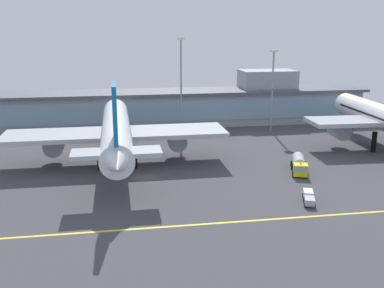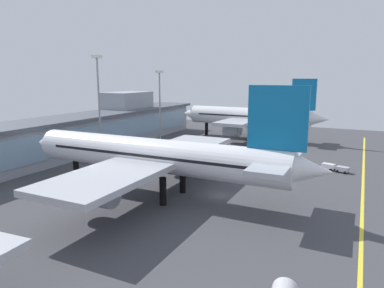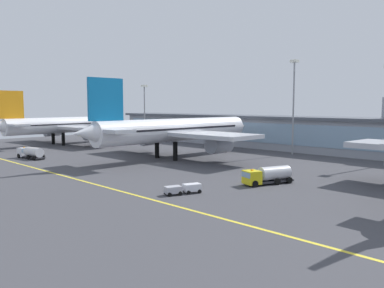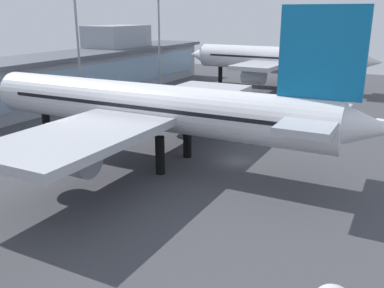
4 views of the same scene
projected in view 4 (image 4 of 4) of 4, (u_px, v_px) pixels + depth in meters
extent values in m
plane|color=#424247|center=(237.00, 161.00, 53.93)|extent=(187.14, 187.14, 0.00)
cube|color=#84A3BC|center=(11.00, 95.00, 70.33)|extent=(128.32, 0.20, 5.83)
cube|color=#9399A3|center=(117.00, 38.00, 105.74)|extent=(16.00, 10.00, 6.00)
cylinder|color=black|center=(160.00, 155.00, 49.22)|extent=(1.10, 1.10, 4.51)
cylinder|color=black|center=(187.00, 140.00, 54.96)|extent=(1.10, 1.10, 4.51)
cylinder|color=black|center=(47.00, 127.00, 61.49)|extent=(1.10, 1.10, 4.51)
cylinder|color=white|center=(148.00, 106.00, 52.30)|extent=(5.74, 46.46, 5.64)
cone|color=white|center=(8.00, 90.00, 63.26)|extent=(5.37, 5.09, 5.36)
cone|color=white|center=(366.00, 127.00, 41.09)|extent=(4.81, 6.21, 4.79)
cube|color=#84A3BC|center=(24.00, 85.00, 61.41)|extent=(4.24, 3.96, 1.69)
cube|color=black|center=(148.00, 103.00, 52.18)|extent=(5.78, 39.03, 0.45)
cube|color=#B7BAC1|center=(148.00, 112.00, 52.51)|extent=(44.75, 11.24, 0.90)
cylinder|color=#999EA8|center=(68.00, 156.00, 43.29)|extent=(3.96, 6.05, 3.95)
cylinder|color=#999EA8|center=(184.00, 109.00, 64.52)|extent=(3.96, 6.05, 3.95)
cube|color=#0F6BA8|center=(322.00, 53.00, 41.14)|extent=(0.69, 8.36, 9.02)
cube|color=#B7BAC1|center=(316.00, 118.00, 43.06)|extent=(14.32, 5.14, 0.72)
cylinder|color=black|center=(281.00, 81.00, 101.82)|extent=(1.10, 1.10, 4.65)
cylinder|color=black|center=(290.00, 78.00, 107.58)|extent=(1.10, 1.10, 4.65)
cylinder|color=black|center=(220.00, 74.00, 113.32)|extent=(1.10, 1.10, 4.65)
cylinder|color=silver|center=(275.00, 59.00, 104.74)|extent=(7.49, 39.45, 5.81)
cone|color=silver|center=(199.00, 55.00, 114.94)|extent=(5.74, 5.46, 5.52)
cone|color=silver|center=(368.00, 62.00, 94.27)|extent=(5.21, 6.59, 4.94)
cube|color=#84A3BC|center=(210.00, 51.00, 113.06)|extent=(4.53, 4.25, 1.74)
cube|color=black|center=(275.00, 57.00, 104.61)|extent=(7.27, 33.18, 0.46)
cube|color=#B7BAC1|center=(275.00, 62.00, 104.95)|extent=(35.14, 10.90, 0.93)
cylinder|color=#999EA8|center=(254.00, 75.00, 98.26)|extent=(4.28, 5.27, 4.06)
cylinder|color=#999EA8|center=(281.00, 66.00, 114.36)|extent=(4.28, 5.27, 4.06)
cube|color=#0F6BA8|center=(351.00, 28.00, 94.25)|extent=(1.00, 7.09, 9.29)
cube|color=#B7BAC1|center=(348.00, 59.00, 96.24)|extent=(11.30, 4.79, 0.74)
cylinder|color=black|center=(325.00, 113.00, 77.15)|extent=(0.64, 1.14, 1.10)
cylinder|color=black|center=(317.00, 116.00, 75.43)|extent=(0.64, 1.14, 1.10)
cylinder|color=black|center=(303.00, 110.00, 80.26)|extent=(0.64, 1.14, 1.10)
cylinder|color=black|center=(295.00, 112.00, 78.55)|extent=(0.64, 1.14, 1.10)
cylinder|color=black|center=(292.00, 107.00, 82.00)|extent=(0.64, 1.14, 1.10)
cylinder|color=black|center=(284.00, 110.00, 80.29)|extent=(0.64, 1.14, 1.10)
cube|color=#2D2D33|center=(300.00, 111.00, 79.31)|extent=(4.66, 7.91, 0.30)
cube|color=yellow|center=(320.00, 110.00, 76.23)|extent=(3.22, 3.05, 2.20)
cube|color=#84A3BC|center=(320.00, 107.00, 76.08)|extent=(3.15, 3.11, 0.88)
cylinder|color=silver|center=(298.00, 104.00, 79.30)|extent=(3.98, 6.02, 2.30)
cube|color=orange|center=(321.00, 103.00, 75.86)|extent=(0.30, 0.40, 0.20)
cylinder|color=black|center=(375.00, 126.00, 69.30)|extent=(0.39, 0.63, 0.60)
cylinder|color=black|center=(379.00, 125.00, 70.28)|extent=(0.39, 0.63, 0.60)
cube|color=silver|center=(383.00, 123.00, 68.99)|extent=(2.28, 2.95, 1.10)
cylinder|color=gray|center=(78.00, 47.00, 76.80)|extent=(0.44, 0.44, 24.28)
cylinder|color=gray|center=(159.00, 47.00, 96.83)|extent=(0.44, 0.44, 21.11)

